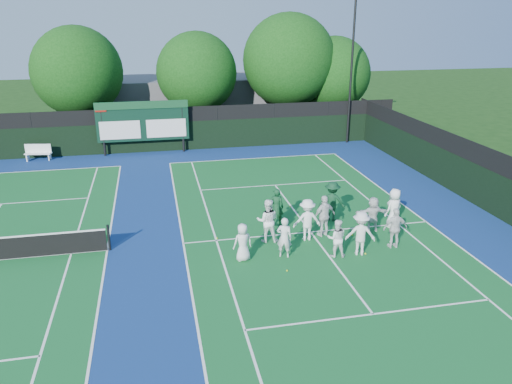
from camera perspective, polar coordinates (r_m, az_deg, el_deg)
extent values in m
plane|color=#16390F|center=(20.95, 7.10, -5.69)|extent=(120.00, 120.00, 0.00)
cube|color=navy|center=(20.85, -9.72, -5.95)|extent=(34.00, 32.00, 0.01)
cube|color=#125C26|center=(21.80, 6.26, -4.57)|extent=(10.97, 23.77, 0.00)
cube|color=white|center=(32.62, -0.14, 3.87)|extent=(10.97, 0.08, 0.00)
cube|color=white|center=(20.86, -8.30, -5.82)|extent=(0.08, 23.77, 0.00)
cube|color=white|center=(23.99, 18.85, -3.23)|extent=(0.08, 23.77, 0.00)
cube|color=white|center=(20.97, -4.55, -5.53)|extent=(0.08, 23.77, 0.00)
cube|color=white|center=(23.34, 15.94, -3.55)|extent=(0.08, 23.77, 0.00)
cube|color=white|center=(16.59, 13.22, -13.43)|extent=(8.23, 0.08, 0.00)
cube|color=white|center=(27.52, 2.19, 0.81)|extent=(8.23, 0.08, 0.00)
cube|color=white|center=(21.80, 6.26, -4.56)|extent=(0.08, 12.80, 0.00)
cube|color=white|center=(32.88, -24.80, 2.14)|extent=(10.97, 0.08, 0.00)
cube|color=white|center=(20.95, -16.64, -6.38)|extent=(0.08, 23.77, 0.00)
cube|color=white|center=(21.13, -20.36, -6.58)|extent=(0.08, 23.77, 0.00)
cube|color=white|center=(27.82, -27.05, -1.22)|extent=(8.23, 0.08, 0.00)
cube|color=black|center=(34.75, -11.00, 6.19)|extent=(34.00, 0.08, 2.00)
cube|color=black|center=(34.44, -11.17, 8.61)|extent=(34.00, 0.05, 1.00)
cube|color=black|center=(25.58, 25.90, -0.40)|extent=(0.08, 32.00, 2.00)
cube|color=black|center=(25.16, 26.41, 2.81)|extent=(0.05, 32.00, 1.00)
cylinder|color=black|center=(34.34, -17.11, 6.80)|extent=(0.16, 0.16, 3.50)
cylinder|color=black|center=(34.25, -8.37, 7.43)|extent=(0.16, 0.16, 3.50)
cube|color=black|center=(34.11, -12.81, 7.87)|extent=(6.00, 0.15, 2.60)
cube|color=#134223|center=(33.81, -12.95, 9.66)|extent=(6.00, 0.05, 0.50)
cube|color=silver|center=(34.17, -15.27, 6.83)|extent=(2.60, 0.04, 1.20)
cube|color=silver|center=(34.12, -10.21, 7.19)|extent=(2.60, 0.04, 1.20)
cube|color=#9D140D|center=(33.97, -17.37, 9.14)|extent=(0.70, 0.04, 0.50)
cube|color=#59595E|center=(42.63, -5.93, 10.29)|extent=(18.00, 6.00, 4.00)
cylinder|color=black|center=(36.50, 10.83, 13.23)|extent=(0.16, 0.16, 10.00)
cylinder|color=black|center=(20.72, -16.47, -5.03)|extent=(0.10, 0.10, 1.10)
cube|color=white|center=(34.97, -23.63, 4.05)|extent=(1.71, 0.73, 0.07)
cube|color=white|center=(35.05, -23.65, 4.61)|extent=(1.64, 0.36, 0.55)
cube|color=white|center=(35.17, -24.63, 3.58)|extent=(0.13, 0.39, 0.44)
cube|color=white|center=(34.90, -22.51, 3.76)|extent=(0.13, 0.39, 0.44)
cylinder|color=black|center=(38.40, -19.12, 7.33)|extent=(0.44, 0.44, 2.77)
sphere|color=#0D3A0D|center=(37.84, -19.76, 12.84)|extent=(6.24, 6.24, 6.24)
sphere|color=#0D3A0D|center=(38.13, -18.69, 12.05)|extent=(4.37, 4.37, 4.37)
cylinder|color=black|center=(38.25, -6.58, 8.16)|extent=(0.44, 0.44, 2.66)
sphere|color=#0D3A0D|center=(37.71, -6.79, 13.41)|extent=(5.86, 5.86, 5.86)
sphere|color=#0D3A0D|center=(38.13, -5.88, 12.63)|extent=(4.10, 4.10, 4.10)
cylinder|color=black|center=(39.46, 3.66, 8.84)|extent=(0.44, 0.44, 2.98)
sphere|color=#0D3A0D|center=(38.90, 3.79, 14.78)|extent=(6.97, 6.97, 6.97)
sphere|color=#0D3A0D|center=(39.41, 4.51, 13.81)|extent=(4.88, 4.88, 4.88)
cylinder|color=black|center=(40.61, 8.59, 8.55)|extent=(0.44, 0.44, 2.39)
sphere|color=#0D3A0D|center=(40.11, 8.84, 13.21)|extent=(5.69, 5.69, 5.69)
sphere|color=#0D3A0D|center=(40.67, 9.46, 12.46)|extent=(3.98, 3.98, 3.98)
sphere|color=#C2D919|center=(18.58, 3.57, -8.95)|extent=(0.07, 0.07, 0.07)
sphere|color=#C2D919|center=(22.06, 12.35, -4.56)|extent=(0.07, 0.07, 0.07)
sphere|color=#C2D919|center=(20.22, 12.40, -6.91)|extent=(0.07, 0.07, 0.07)
sphere|color=#C2D919|center=(21.11, -4.49, -5.28)|extent=(0.07, 0.07, 0.07)
sphere|color=#C2D919|center=(24.44, 3.93, -1.67)|extent=(0.07, 0.07, 0.07)
sphere|color=#C2D919|center=(21.73, 10.95, -4.84)|extent=(0.07, 0.07, 0.07)
imported|color=silver|center=(19.02, -1.53, -5.77)|extent=(0.81, 0.61, 1.51)
imported|color=silver|center=(19.27, 3.25, -5.21)|extent=(0.70, 0.59, 1.65)
imported|color=white|center=(19.57, 9.19, -5.23)|extent=(0.86, 0.74, 1.53)
imported|color=silver|center=(19.83, 11.86, -4.66)|extent=(1.30, 0.99, 1.79)
imported|color=silver|center=(20.74, 15.62, -4.00)|extent=(1.01, 0.45, 1.70)
imported|color=white|center=(20.49, 1.32, -3.29)|extent=(1.02, 0.87, 1.85)
imported|color=white|center=(20.75, 5.86, -3.19)|extent=(1.18, 0.70, 1.79)
imported|color=silver|center=(21.20, 7.81, -2.72)|extent=(1.15, 0.75, 1.82)
imported|color=silver|center=(22.09, 13.19, -2.48)|extent=(1.48, 0.56, 1.57)
imported|color=white|center=(22.67, 15.49, -1.80)|extent=(1.02, 0.85, 1.79)
imported|color=#103C1F|center=(22.06, 2.36, -1.74)|extent=(0.73, 0.59, 1.73)
imported|color=#0E361E|center=(22.80, 8.68, -1.07)|extent=(1.37, 1.08, 1.86)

